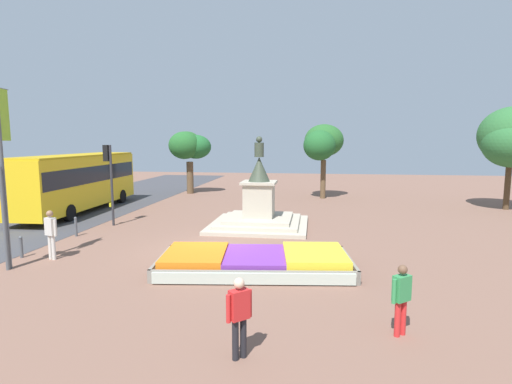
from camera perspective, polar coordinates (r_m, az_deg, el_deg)
The scene contains 14 objects.
ground_plane at distance 15.69m, azimuth -5.46°, elevation -8.33°, with size 74.59×74.59×0.00m, color brown.
flower_planter at distance 13.34m, azimuth -0.09°, elevation -9.91°, with size 6.63×3.72×0.62m.
statue_monument at distance 19.74m, azimuth 0.44°, elevation -2.51°, with size 4.73×4.73×4.44m.
traffic_light_mid_block at distance 21.03m, azimuth -20.25°, elevation 2.86°, with size 0.41×0.30×4.02m.
banner_pole at distance 15.30m, azimuth -32.57°, elevation 3.72°, with size 0.25×1.33×6.28m.
city_bus at distance 26.09m, azimuth -24.07°, elevation 1.70°, with size 2.77×10.63×3.41m.
pedestrian_with_handbag at distance 8.04m, azimuth -2.41°, elevation -16.82°, with size 0.45×0.42×1.64m.
pedestrian_near_planter at distance 16.02m, azimuth -27.26°, elevation -4.98°, with size 0.55×0.33×1.78m.
pedestrian_crossing_plaza at distance 9.44m, azimuth 20.06°, elevation -13.70°, with size 0.46×0.41×1.59m.
kerb_bollard_mid_a at distance 16.91m, azimuth -30.53°, elevation -6.70°, with size 0.12×0.12×0.81m.
kerb_bollard_mid_b at distance 19.50m, azimuth -24.34°, elevation -4.46°, with size 0.12×0.12×0.88m.
park_tree_far_left at distance 29.78m, azimuth 9.45°, elevation 6.95°, with size 2.92×3.58×5.44m.
park_tree_behind_statue at distance 32.47m, azimuth -9.58°, elevation 6.45°, with size 3.22×2.86×4.97m.
park_tree_far_right at distance 28.49m, azimuth 32.78°, elevation 6.46°, with size 3.81×4.23×6.27m.
Camera 1 is at (3.62, -14.67, 4.23)m, focal length 28.00 mm.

